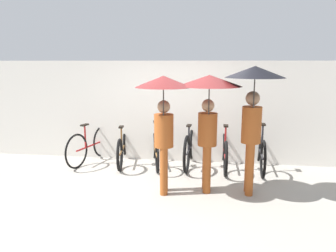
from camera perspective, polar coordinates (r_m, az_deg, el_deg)
The scene contains 11 objects.
ground_plane at distance 5.53m, azimuth -1.50°, elevation -12.29°, with size 30.00×30.00×0.00m, color #9E998E.
back_wall at distance 7.26m, azimuth 1.19°, elevation 2.52°, with size 11.67×0.12×2.22m.
parked_bicycle_0 at distance 7.47m, azimuth -13.35°, elevation -3.22°, with size 0.56×1.67×0.99m.
parked_bicycle_1 at distance 7.27m, azimuth -7.86°, elevation -3.67°, with size 0.47×1.74×1.09m.
parked_bicycle_2 at distance 7.06m, azimuth -2.21°, elevation -4.01°, with size 0.56×1.64×1.03m.
parked_bicycle_3 at distance 7.02m, azimuth 3.81°, elevation -3.77°, with size 0.44×1.74×1.05m.
parked_bicycle_4 at distance 6.96m, azimuth 9.83°, elevation -4.26°, with size 0.44×1.77×0.99m.
parked_bicycle_5 at distance 7.05m, azimuth 15.82°, elevation -4.19°, with size 0.44×1.83×1.00m.
pedestrian_leading at distance 5.24m, azimuth -0.78°, elevation 3.65°, with size 0.90×0.90×1.99m.
pedestrian_center at distance 5.34m, azimuth 7.10°, elevation 4.47°, with size 1.04×1.04×2.00m.
pedestrian_trailing at distance 5.37m, azimuth 14.65°, elevation 4.79°, with size 0.94×0.94×2.14m.
Camera 1 is at (0.84, -5.01, 2.20)m, focal length 35.00 mm.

